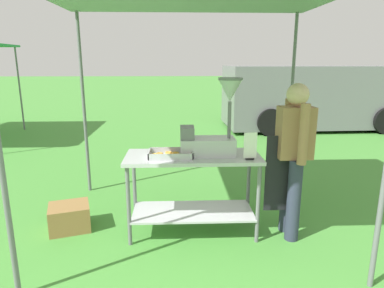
{
  "coord_description": "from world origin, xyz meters",
  "views": [
    {
      "loc": [
        -0.02,
        -2.03,
        1.82
      ],
      "look_at": [
        0.13,
        1.57,
        0.94
      ],
      "focal_mm": 31.86,
      "sensor_mm": 36.0,
      "label": 1
    }
  ],
  "objects_px": {
    "donut_cart": "(193,177)",
    "menu_sign": "(250,148)",
    "vendor": "(293,153)",
    "van_grey": "(314,96)",
    "donut_tray": "(171,155)",
    "donut_fryer": "(212,129)",
    "supply_crate": "(70,217)"
  },
  "relations": [
    {
      "from": "donut_cart",
      "to": "menu_sign",
      "type": "distance_m",
      "value": 0.69
    },
    {
      "from": "vendor",
      "to": "van_grey",
      "type": "height_order",
      "value": "van_grey"
    },
    {
      "from": "donut_tray",
      "to": "menu_sign",
      "type": "height_order",
      "value": "menu_sign"
    },
    {
      "from": "donut_cart",
      "to": "donut_fryer",
      "type": "xyz_separation_m",
      "value": [
        0.2,
        0.01,
        0.51
      ]
    },
    {
      "from": "donut_tray",
      "to": "vendor",
      "type": "height_order",
      "value": "vendor"
    },
    {
      "from": "donut_cart",
      "to": "supply_crate",
      "type": "relative_size",
      "value": 2.72
    },
    {
      "from": "supply_crate",
      "to": "donut_tray",
      "type": "bearing_deg",
      "value": -9.25
    },
    {
      "from": "menu_sign",
      "to": "van_grey",
      "type": "distance_m",
      "value": 6.75
    },
    {
      "from": "menu_sign",
      "to": "vendor",
      "type": "relative_size",
      "value": 0.17
    },
    {
      "from": "donut_tray",
      "to": "donut_cart",
      "type": "bearing_deg",
      "value": 16.11
    },
    {
      "from": "vendor",
      "to": "supply_crate",
      "type": "distance_m",
      "value": 2.5
    },
    {
      "from": "menu_sign",
      "to": "donut_cart",
      "type": "bearing_deg",
      "value": 162.03
    },
    {
      "from": "donut_tray",
      "to": "van_grey",
      "type": "bearing_deg",
      "value": 57.09
    },
    {
      "from": "donut_cart",
      "to": "supply_crate",
      "type": "distance_m",
      "value": 1.45
    },
    {
      "from": "donut_cart",
      "to": "donut_fryer",
      "type": "height_order",
      "value": "donut_fryer"
    },
    {
      "from": "donut_cart",
      "to": "donut_fryer",
      "type": "bearing_deg",
      "value": 3.07
    },
    {
      "from": "vendor",
      "to": "menu_sign",
      "type": "bearing_deg",
      "value": -170.65
    },
    {
      "from": "donut_fryer",
      "to": "menu_sign",
      "type": "distance_m",
      "value": 0.43
    },
    {
      "from": "supply_crate",
      "to": "van_grey",
      "type": "relative_size",
      "value": 0.1
    },
    {
      "from": "van_grey",
      "to": "donut_tray",
      "type": "bearing_deg",
      "value": -122.91
    },
    {
      "from": "vendor",
      "to": "van_grey",
      "type": "relative_size",
      "value": 0.33
    },
    {
      "from": "donut_tray",
      "to": "vendor",
      "type": "distance_m",
      "value": 1.24
    },
    {
      "from": "donut_tray",
      "to": "supply_crate",
      "type": "distance_m",
      "value": 1.37
    },
    {
      "from": "donut_fryer",
      "to": "van_grey",
      "type": "xyz_separation_m",
      "value": [
        3.4,
        5.84,
        -0.26
      ]
    },
    {
      "from": "menu_sign",
      "to": "donut_fryer",
      "type": "bearing_deg",
      "value": 151.8
    },
    {
      "from": "donut_cart",
      "to": "donut_tray",
      "type": "bearing_deg",
      "value": -163.89
    },
    {
      "from": "vendor",
      "to": "donut_tray",
      "type": "bearing_deg",
      "value": 178.15
    },
    {
      "from": "supply_crate",
      "to": "vendor",
      "type": "bearing_deg",
      "value": -5.4
    },
    {
      "from": "vendor",
      "to": "supply_crate",
      "type": "xyz_separation_m",
      "value": [
        -2.37,
        0.22,
        -0.76
      ]
    },
    {
      "from": "vendor",
      "to": "donut_cart",
      "type": "bearing_deg",
      "value": 174.06
    },
    {
      "from": "supply_crate",
      "to": "van_grey",
      "type": "height_order",
      "value": "van_grey"
    },
    {
      "from": "menu_sign",
      "to": "vendor",
      "type": "distance_m",
      "value": 0.47
    }
  ]
}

